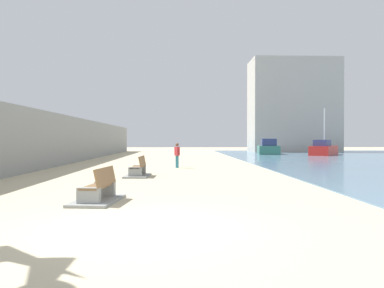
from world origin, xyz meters
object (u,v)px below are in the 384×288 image
object	(u,v)px
bench_far	(138,172)
boat_far_right	(324,149)
person_walking	(177,154)
boat_outer	(268,148)
bench_near	(98,194)

from	to	relation	value
bench_far	boat_far_right	size ratio (longest dim) A/B	0.37
bench_far	person_walking	size ratio (longest dim) A/B	1.39
boat_far_right	boat_outer	world-z (taller)	boat_far_right
person_walking	boat_outer	size ratio (longest dim) A/B	0.32
person_walking	boat_far_right	distance (m)	24.22
bench_far	boat_far_right	distance (m)	29.61
person_walking	boat_outer	bearing A→B (deg)	63.26
bench_near	bench_far	size ratio (longest dim) A/B	1.03
bench_near	boat_far_right	distance (m)	35.97
boat_outer	person_walking	bearing A→B (deg)	-116.74
bench_near	boat_outer	distance (m)	36.16
boat_outer	boat_far_right	bearing A→B (deg)	-27.24
bench_far	person_walking	xyz separation A→B (m)	(1.82, 5.47, 0.65)
bench_near	boat_outer	xyz separation A→B (m)	(12.68, 33.86, 0.48)
boat_far_right	boat_outer	distance (m)	6.18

